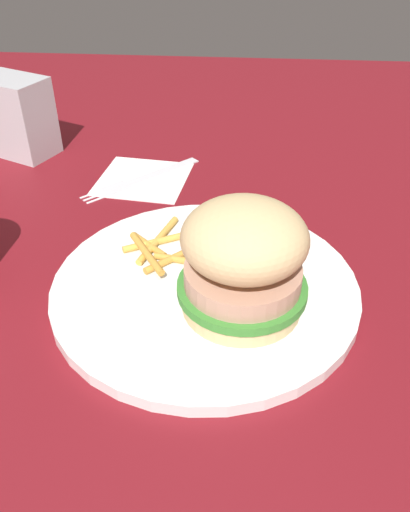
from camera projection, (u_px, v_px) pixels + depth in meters
The scene contains 7 objects.
ground_plane at pixel (220, 308), 0.48m from camera, with size 1.60×1.60×0.00m, color maroon.
plate at pixel (205, 287), 0.49m from camera, with size 0.28×0.28×0.01m, color white.
sandwich at pixel (243, 260), 0.43m from camera, with size 0.11×0.11×0.10m.
fries_pile at pixel (160, 248), 0.52m from camera, with size 0.11×0.08×0.01m.
napkin at pixel (143, 179), 0.68m from camera, with size 0.11×0.11×0.00m, color white.
fork at pixel (142, 177), 0.67m from camera, with size 0.13×0.13×0.00m.
napkin_dispenser at pixel (17, 117), 0.71m from camera, with size 0.09×0.06×0.10m, color #B7BABF.
Camera 1 is at (0.36, 0.02, 0.32)m, focal length 37.13 mm.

